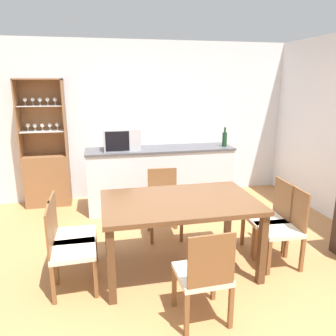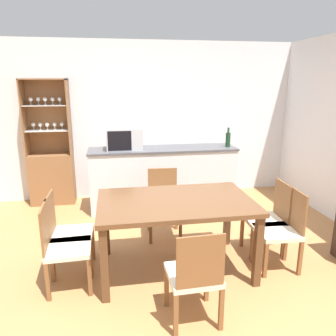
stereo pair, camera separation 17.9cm
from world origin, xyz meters
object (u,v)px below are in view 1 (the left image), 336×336
Objects in this scene: dining_chair_side_right_far at (269,217)px; microwave at (122,139)px; dining_table at (179,208)px; dining_chair_head_far at (164,204)px; dining_chair_head_near at (204,275)px; wine_bottle at (225,139)px; dining_chair_side_left_far at (70,235)px; display_cabinet at (47,169)px; dining_chair_side_right_near at (283,228)px; dining_chair_side_left_near at (68,249)px.

microwave is at bearing 45.99° from dining_chair_side_right_far.
dining_table is 1.84× the size of dining_chair_head_far.
dining_chair_head_near is at bearing -80.40° from microwave.
dining_chair_head_near reaches higher than dining_table.
dining_chair_side_left_far is at bearing -145.39° from wine_bottle.
microwave is (-0.43, 2.56, 0.68)m from dining_chair_head_near.
dining_chair_head_far reaches higher than dining_table.
dining_chair_head_far is 1.00× the size of dining_chair_side_right_far.
dining_chair_side_right_far is at bearing 39.07° from dining_chair_head_near.
wine_bottle reaches higher than dining_chair_side_right_far.
dining_chair_head_far and dining_chair_head_near have the same top height.
dining_chair_side_right_near is (2.67, -2.40, -0.16)m from display_cabinet.
dining_table is at bearing -76.20° from microwave.
display_cabinet reaches higher than dining_chair_head_near.
dining_table is 1.13m from dining_chair_side_right_near.
dining_chair_side_left_near is 1.63× the size of microwave.
dining_chair_side_left_near is (-1.09, 0.66, 0.00)m from dining_chair_head_near.
dining_chair_side_right_far and dining_chair_side_right_near have the same top height.
display_cabinet is at bearing -170.86° from dining_chair_side_left_near.
microwave is at bearing 103.80° from dining_table.
microwave reaches higher than dining_chair_head_near.
microwave reaches higher than dining_chair_head_far.
display_cabinet is at bearing 54.39° from dining_chair_side_right_far.
dining_chair_head_near is (1.58, -3.05, -0.16)m from display_cabinet.
dining_chair_side_left_near is (-2.18, 0.00, 0.00)m from dining_chair_side_right_near.
microwave is 1.57m from wine_bottle.
wine_bottle is (1.14, 1.68, 0.38)m from dining_table.
dining_chair_side_right_near is at bearing 29.12° from dining_chair_head_near.
dining_table is at bearing 84.98° from dining_chair_side_right_near.
display_cabinet reaches higher than dining_chair_head_far.
dining_table is 1.13m from dining_chair_side_right_far.
dining_chair_side_right_near is at bearing 87.62° from dining_chair_side_left_near.
dining_chair_head_far is 1.45m from dining_chair_side_left_near.
dining_chair_head_near is at bearing 50.20° from dining_chair_side_left_far.
dining_chair_side_right_near and dining_chair_side_left_far have the same top height.
dining_chair_side_right_far and dining_chair_head_near have the same top height.
wine_bottle is at bearing 0.98° from dining_chair_side_right_far.
dining_chair_side_right_near is 1.00× the size of dining_chair_side_left_far.
dining_chair_side_left_far is at bearing 177.63° from dining_chair_side_left_near.
dining_table is at bearing 83.54° from dining_chair_side_left_far.
display_cabinet reaches higher than dining_table.
wine_bottle is (1.13, 2.49, 0.64)m from dining_chair_head_near.
dining_chair_side_right_near is 1.94m from wine_bottle.
dining_chair_side_left_far is (0.49, -2.10, -0.16)m from display_cabinet.
dining_chair_side_right_near is 2.20m from dining_chair_side_left_far.
dining_chair_head_far is 1.25m from microwave.
dining_chair_side_left_far is at bearing 34.12° from dining_chair_head_far.
dining_chair_head_near is 1.45m from dining_chair_side_left_far.
dining_chair_side_left_near is at bearing 147.15° from dining_chair_head_near.
display_cabinet is at bearing -39.28° from dining_chair_head_far.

